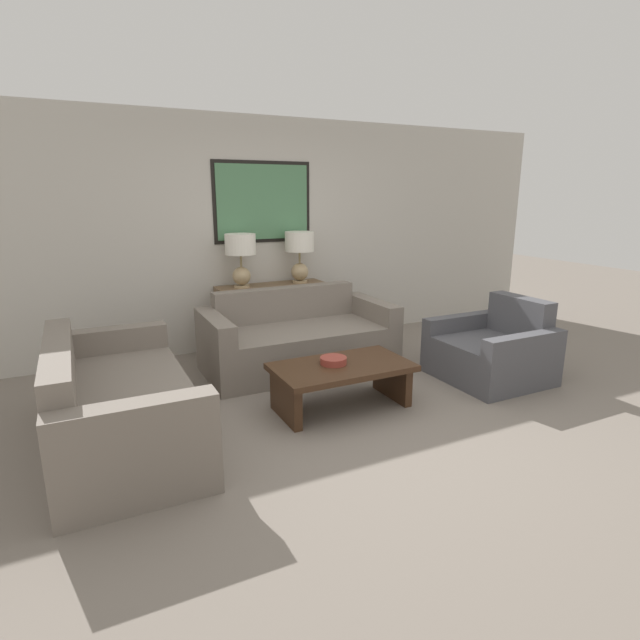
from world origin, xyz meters
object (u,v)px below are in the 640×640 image
Objects in this scene: couch_by_side at (118,406)px; couch_by_back_wall at (298,341)px; table_lamp_left at (241,253)px; table_lamp_right at (300,250)px; coffee_table at (342,376)px; console_table at (272,317)px; armchair_near_back_wall at (492,352)px; decorative_bowl at (333,361)px.

couch_by_back_wall is at bearing 26.96° from couch_by_side.
table_lamp_right is (0.72, 0.00, 0.00)m from table_lamp_left.
table_lamp_right is 2.10m from coffee_table.
armchair_near_back_wall is at bearing -49.69° from console_table.
console_table is 1.83m from decorative_bowl.
decorative_bowl is at bearing 142.39° from coffee_table.
armchair_near_back_wall reaches higher than decorative_bowl.
decorative_bowl is at bearing -105.42° from table_lamp_right.
couch_by_back_wall reaches higher than coffee_table.
table_lamp_left is at bearing 96.71° from decorative_bowl.
table_lamp_left is 0.61× the size of armchair_near_back_wall.
console_table is at bearing 0.00° from table_lamp_left.
couch_by_side is 8.61× the size of decorative_bowl.
table_lamp_left is at bearing 48.39° from couch_by_side.
coffee_table is at bearing -103.44° from table_lamp_right.
table_lamp_right is 2.03m from decorative_bowl.
console_table is at bearing 90.00° from couch_by_back_wall.
console_table is 2.13× the size of table_lamp_left.
table_lamp_right reaches higher than couch_by_side.
table_lamp_right is at bearing 123.39° from armchair_near_back_wall.
table_lamp_left is at bearing 180.00° from console_table.
console_table is 2.13× the size of table_lamp_right.
console_table is 0.65× the size of couch_by_back_wall.
couch_by_side is at bearing 176.61° from armchair_near_back_wall.
console_table is 0.65× the size of couch_by_side.
table_lamp_right is at bearing 0.00° from table_lamp_left.
armchair_near_back_wall is at bearing -35.60° from couch_by_back_wall.
couch_by_back_wall reaches higher than armchair_near_back_wall.
table_lamp_right is at bearing 0.00° from console_table.
decorative_bowl is (-0.14, -1.08, 0.13)m from couch_by_back_wall.
coffee_table is at bearing -94.45° from couch_by_back_wall.
table_lamp_right is 0.51× the size of coffee_table.
table_lamp_left is 0.51× the size of coffee_table.
armchair_near_back_wall reaches higher than coffee_table.
couch_by_side is 3.47m from armchair_near_back_wall.
couch_by_back_wall is 1.12m from coffee_table.
couch_by_back_wall is 2.00× the size of armchair_near_back_wall.
couch_by_back_wall is (-0.36, -0.74, -0.87)m from table_lamp_right.
coffee_table is 0.15m from decorative_bowl.
coffee_table is (-0.45, -1.87, -0.87)m from table_lamp_right.
table_lamp_left reaches higher than coffee_table.
decorative_bowl is at bearing -83.29° from table_lamp_left.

